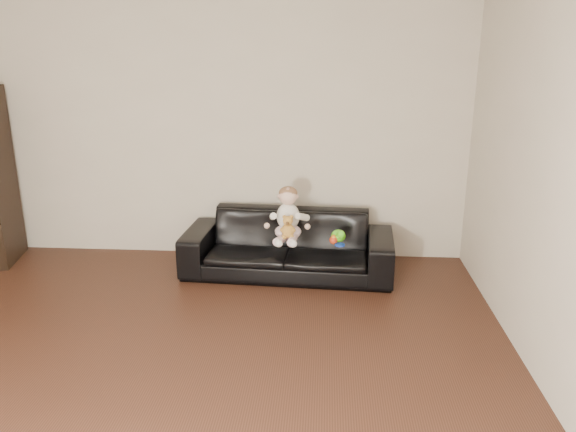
# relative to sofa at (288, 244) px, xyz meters

# --- Properties ---
(floor) EXTENTS (5.50, 5.50, 0.00)m
(floor) POSITION_rel_sofa_xyz_m (-0.75, -2.25, -0.29)
(floor) COLOR #3D2115
(floor) RESTS_ON ground
(wall_back) EXTENTS (5.00, 0.00, 5.00)m
(wall_back) POSITION_rel_sofa_xyz_m (-0.75, 0.50, 1.01)
(wall_back) COLOR beige
(wall_back) RESTS_ON ground
(sofa) EXTENTS (2.03, 0.89, 0.58)m
(sofa) POSITION_rel_sofa_xyz_m (0.00, 0.00, 0.00)
(sofa) COLOR black
(sofa) RESTS_ON floor
(baby) EXTENTS (0.37, 0.44, 0.50)m
(baby) POSITION_rel_sofa_xyz_m (0.01, -0.11, 0.31)
(baby) COLOR #F5CFD9
(baby) RESTS_ON sofa
(teddy_bear) EXTENTS (0.12, 0.12, 0.21)m
(teddy_bear) POSITION_rel_sofa_xyz_m (0.02, -0.26, 0.26)
(teddy_bear) COLOR #C38B37
(teddy_bear) RESTS_ON sofa
(toy_green) EXTENTS (0.17, 0.19, 0.11)m
(toy_green) POSITION_rel_sofa_xyz_m (0.47, -0.15, 0.15)
(toy_green) COLOR #55D819
(toy_green) RESTS_ON sofa
(toy_rattle) EXTENTS (0.08, 0.08, 0.08)m
(toy_rattle) POSITION_rel_sofa_xyz_m (0.43, -0.22, 0.13)
(toy_rattle) COLOR red
(toy_rattle) RESTS_ON sofa
(toy_blue_disc) EXTENTS (0.10, 0.10, 0.01)m
(toy_blue_disc) POSITION_rel_sofa_xyz_m (0.49, -0.25, 0.10)
(toy_blue_disc) COLOR #1839C5
(toy_blue_disc) RESTS_ON sofa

